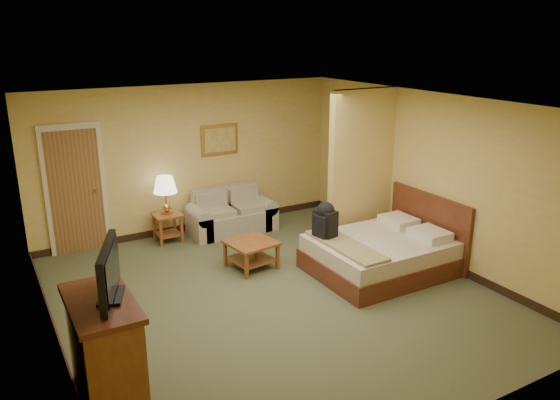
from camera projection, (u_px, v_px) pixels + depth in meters
floor at (273, 296)px, 7.44m from camera, size 6.00×6.00×0.00m
ceiling at (273, 104)px, 6.67m from camera, size 6.00×6.00×0.00m
back_wall at (190, 159)px, 9.54m from camera, size 5.50×0.02×2.60m
left_wall at (46, 245)px, 5.75m from camera, size 0.02×6.00×2.60m
right_wall at (430, 178)px, 8.36m from camera, size 0.02×6.00×2.60m
partition at (361, 170)px, 8.84m from camera, size 1.20×0.15×2.60m
door at (76, 190)px, 8.67m from camera, size 0.94×0.16×2.10m
baseboard at (194, 226)px, 9.90m from camera, size 5.50×0.02×0.12m
loveseat at (231, 218)px, 9.76m from camera, size 1.54×0.71×0.78m
side_table at (168, 223)px, 9.26m from camera, size 0.45×0.45×0.50m
table_lamp at (165, 186)px, 9.07m from camera, size 0.39×0.39×0.65m
coffee_table at (251, 249)px, 8.24m from camera, size 0.75×0.75×0.43m
wall_picture at (220, 140)px, 9.70m from camera, size 0.70×0.04×0.55m
dresser at (106, 356)px, 5.06m from camera, size 0.57×1.08×1.15m
tv at (109, 273)px, 4.86m from camera, size 0.35×0.80×0.51m
bed at (383, 253)px, 8.14m from camera, size 1.96×1.65×1.07m
backpack at (325, 219)px, 7.97m from camera, size 0.29×0.37×0.56m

